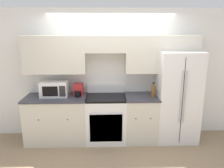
% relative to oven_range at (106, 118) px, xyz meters
% --- Properties ---
extents(ground_plane, '(12.00, 12.00, 0.00)m').
position_rel_oven_range_xyz_m(ground_plane, '(0.12, -0.31, -0.47)').
color(ground_plane, '#937A5B').
extents(wall_back, '(8.00, 0.39, 2.60)m').
position_rel_oven_range_xyz_m(wall_back, '(0.13, 0.28, 1.00)').
color(wall_back, white).
rests_on(wall_back, ground_plane).
extents(lower_cabinets_left, '(1.21, 0.64, 0.92)m').
position_rel_oven_range_xyz_m(lower_cabinets_left, '(-0.98, -0.00, -0.00)').
color(lower_cabinets_left, beige).
rests_on(lower_cabinets_left, ground_plane).
extents(lower_cabinets_right, '(0.65, 0.64, 0.92)m').
position_rel_oven_range_xyz_m(lower_cabinets_right, '(0.70, -0.00, -0.00)').
color(lower_cabinets_right, beige).
rests_on(lower_cabinets_right, ground_plane).
extents(oven_range, '(0.77, 0.65, 1.08)m').
position_rel_oven_range_xyz_m(oven_range, '(0.00, 0.00, 0.00)').
color(oven_range, white).
rests_on(oven_range, ground_plane).
extents(refrigerator, '(0.80, 0.73, 1.79)m').
position_rel_oven_range_xyz_m(refrigerator, '(1.41, 0.04, 0.43)').
color(refrigerator, white).
rests_on(refrigerator, ground_plane).
extents(microwave, '(0.52, 0.35, 0.29)m').
position_rel_oven_range_xyz_m(microwave, '(-1.00, 0.07, 0.60)').
color(microwave, white).
rests_on(microwave, lower_cabinets_left).
extents(bottle, '(0.08, 0.08, 0.28)m').
position_rel_oven_range_xyz_m(bottle, '(0.92, -0.04, 0.57)').
color(bottle, brown).
rests_on(bottle, lower_cabinets_right).
extents(electric_kettle, '(0.18, 0.28, 0.23)m').
position_rel_oven_range_xyz_m(electric_kettle, '(-0.54, 0.09, 0.56)').
color(electric_kettle, '#B22323').
rests_on(electric_kettle, lower_cabinets_left).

